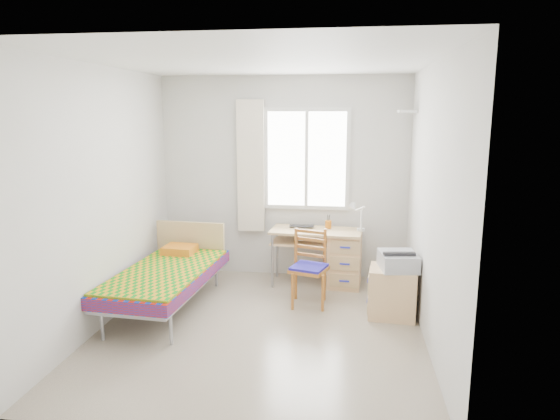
# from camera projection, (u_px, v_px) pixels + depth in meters

# --- Properties ---
(floor) EXTENTS (3.50, 3.50, 0.00)m
(floor) POSITION_uv_depth(u_px,v_px,m) (261.00, 328.00, 5.03)
(floor) COLOR #BCAD93
(floor) RESTS_ON ground
(ceiling) EXTENTS (3.50, 3.50, 0.00)m
(ceiling) POSITION_uv_depth(u_px,v_px,m) (259.00, 61.00, 4.53)
(ceiling) COLOR white
(ceiling) RESTS_ON wall_back
(wall_back) EXTENTS (3.20, 0.00, 3.20)m
(wall_back) POSITION_uv_depth(u_px,v_px,m) (284.00, 178.00, 6.48)
(wall_back) COLOR silver
(wall_back) RESTS_ON ground
(wall_left) EXTENTS (0.00, 3.50, 3.50)m
(wall_left) POSITION_uv_depth(u_px,v_px,m) (103.00, 198.00, 5.00)
(wall_left) COLOR silver
(wall_left) RESTS_ON ground
(wall_right) EXTENTS (0.00, 3.50, 3.50)m
(wall_right) POSITION_uv_depth(u_px,v_px,m) (432.00, 206.00, 4.57)
(wall_right) COLOR silver
(wall_right) RESTS_ON ground
(window) EXTENTS (1.10, 0.04, 1.30)m
(window) POSITION_uv_depth(u_px,v_px,m) (307.00, 159.00, 6.37)
(window) COLOR white
(window) RESTS_ON wall_back
(curtain) EXTENTS (0.35, 0.05, 1.70)m
(curtain) POSITION_uv_depth(u_px,v_px,m) (251.00, 167.00, 6.44)
(curtain) COLOR #F9E9CE
(curtain) RESTS_ON wall_back
(floating_shelf) EXTENTS (0.20, 0.32, 0.03)m
(floating_shelf) POSITION_uv_depth(u_px,v_px,m) (407.00, 111.00, 5.78)
(floating_shelf) COLOR white
(floating_shelf) RESTS_ON wall_right
(bed) EXTENTS (0.99, 1.90, 0.80)m
(bed) POSITION_uv_depth(u_px,v_px,m) (168.00, 274.00, 5.50)
(bed) COLOR #97999F
(bed) RESTS_ON floor
(desk) EXTENTS (1.16, 0.60, 0.70)m
(desk) POSITION_uv_depth(u_px,v_px,m) (339.00, 255.00, 6.23)
(desk) COLOR tan
(desk) RESTS_ON floor
(chair) EXTENTS (0.46, 0.46, 0.86)m
(chair) POSITION_uv_depth(u_px,v_px,m) (310.00, 263.00, 5.60)
(chair) COLOR #995F1D
(chair) RESTS_ON floor
(cabinet) EXTENTS (0.53, 0.47, 0.53)m
(cabinet) POSITION_uv_depth(u_px,v_px,m) (392.00, 292.00, 5.29)
(cabinet) COLOR tan
(cabinet) RESTS_ON floor
(printer) EXTENTS (0.42, 0.47, 0.18)m
(printer) POSITION_uv_depth(u_px,v_px,m) (398.00, 260.00, 5.20)
(printer) COLOR #AAACB3
(printer) RESTS_ON cabinet
(laptop) EXTENTS (0.32, 0.20, 0.02)m
(laptop) POSITION_uv_depth(u_px,v_px,m) (301.00, 227.00, 6.29)
(laptop) COLOR black
(laptop) RESTS_ON desk
(pen_cup) EXTENTS (0.10, 0.10, 0.10)m
(pen_cup) POSITION_uv_depth(u_px,v_px,m) (328.00, 224.00, 6.28)
(pen_cup) COLOR #CE6316
(pen_cup) RESTS_ON desk
(task_lamp) EXTENTS (0.22, 0.31, 0.38)m
(task_lamp) POSITION_uv_depth(u_px,v_px,m) (357.00, 213.00, 6.01)
(task_lamp) COLOR white
(task_lamp) RESTS_ON desk
(book) EXTENTS (0.16, 0.22, 0.02)m
(book) POSITION_uv_depth(u_px,v_px,m) (298.00, 238.00, 6.26)
(book) COLOR gray
(book) RESTS_ON desk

